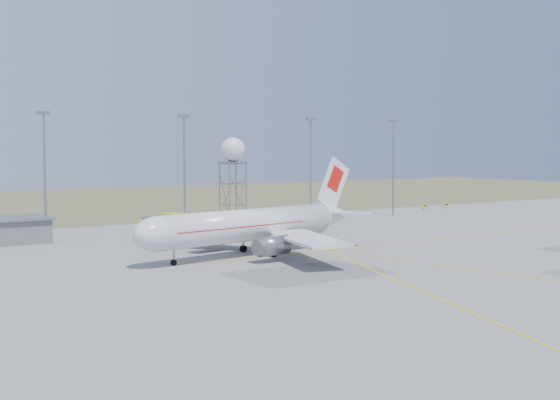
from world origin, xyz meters
TOP-DOWN VIEW (x-y plane):
  - ground at (0.00, 0.00)m, footprint 400.00×400.00m
  - grass_strip at (0.00, 140.00)m, footprint 400.00×120.00m
  - mast_a at (-35.00, 66.00)m, footprint 2.20×0.50m
  - mast_b at (-10.00, 66.00)m, footprint 2.20×0.50m
  - mast_c at (18.00, 66.00)m, footprint 2.20×0.50m
  - mast_d at (40.00, 66.00)m, footprint 2.20×0.50m
  - taxi_sign_near at (55.60, 72.00)m, footprint 1.60×0.17m
  - taxi_sign_far at (62.60, 72.00)m, footprint 1.60×0.17m
  - airliner_main at (-17.93, 31.31)m, footprint 39.11×37.57m
  - radar_tower at (0.49, 66.77)m, footprint 4.56×4.56m
  - fire_truck at (-19.18, 55.63)m, footprint 9.90×7.51m

SIDE VIEW (x-z plane):
  - ground at x=0.00m, z-range 0.00..0.00m
  - grass_strip at x=0.00m, z-range 0.00..0.03m
  - taxi_sign_near at x=55.60m, z-range 0.29..1.49m
  - taxi_sign_far at x=62.60m, z-range 0.29..1.49m
  - fire_truck at x=-19.18m, z-range -0.08..3.75m
  - airliner_main at x=-17.93m, z-range -2.58..10.76m
  - radar_tower at x=0.49m, z-range 1.01..17.54m
  - mast_a at x=-35.00m, z-range 1.82..22.32m
  - mast_b at x=-10.00m, z-range 1.82..22.32m
  - mast_c at x=18.00m, z-range 1.82..22.32m
  - mast_d at x=40.00m, z-range 1.82..22.32m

